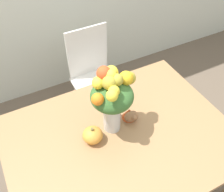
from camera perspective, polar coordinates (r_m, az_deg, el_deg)
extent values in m
plane|color=brown|center=(2.35, 1.48, -19.75)|extent=(12.00, 12.00, 0.00)
cube|color=#9E754C|center=(1.71, 1.93, -9.13)|extent=(1.44, 1.08, 0.03)
cylinder|color=#9E754C|center=(2.22, -20.18, -11.70)|extent=(0.06, 0.06, 0.72)
cylinder|color=#9E754C|center=(2.51, 9.66, -0.50)|extent=(0.06, 0.06, 0.72)
cylinder|color=silver|center=(1.66, 0.00, -4.18)|extent=(0.11, 0.11, 0.24)
cylinder|color=silver|center=(1.70, 0.00, -5.55)|extent=(0.10, 0.10, 0.11)
cylinder|color=#38662D|center=(1.64, 0.69, -3.10)|extent=(0.01, 0.01, 0.29)
cylinder|color=#38662D|center=(1.65, -0.13, -2.80)|extent=(0.00, 0.01, 0.29)
cylinder|color=#38662D|center=(1.63, -0.78, -3.28)|extent=(0.01, 0.01, 0.29)
cylinder|color=#38662D|center=(1.62, -0.35, -3.90)|extent=(0.01, 0.01, 0.29)
cylinder|color=#38662D|center=(1.62, 0.56, -3.78)|extent=(0.00, 0.01, 0.29)
ellipsoid|color=#38662D|center=(1.53, 0.00, 0.00)|extent=(0.26, 0.26, 0.16)
sphere|color=#AD9E33|center=(1.57, 3.80, 3.93)|extent=(0.08, 0.08, 0.08)
sphere|color=#AD9E33|center=(1.49, -0.34, 3.88)|extent=(0.06, 0.06, 0.06)
sphere|color=orange|center=(1.43, -3.17, -0.71)|extent=(0.07, 0.07, 0.07)
sphere|color=yellow|center=(1.46, -0.31, 4.47)|extent=(0.07, 0.07, 0.07)
sphere|color=yellow|center=(1.42, 0.41, 1.04)|extent=(0.07, 0.07, 0.07)
sphere|color=#D64C23|center=(1.47, -1.76, 4.96)|extent=(0.09, 0.09, 0.09)
sphere|color=yellow|center=(1.37, 0.00, 0.09)|extent=(0.07, 0.07, 0.07)
sphere|color=#AD9E33|center=(1.44, -0.57, 2.91)|extent=(0.09, 0.09, 0.09)
sphere|color=yellow|center=(1.53, 3.07, 3.90)|extent=(0.09, 0.09, 0.09)
sphere|color=yellow|center=(1.53, -0.14, 5.17)|extent=(0.08, 0.08, 0.08)
sphere|color=yellow|center=(1.47, -3.06, 2.86)|extent=(0.07, 0.07, 0.07)
sphere|color=#AD9E33|center=(1.45, 1.12, 3.54)|extent=(0.07, 0.07, 0.07)
ellipsoid|color=gold|center=(1.65, -4.23, -8.48)|extent=(0.13, 0.13, 0.10)
cylinder|color=brown|center=(1.61, -4.34, -7.31)|extent=(0.02, 0.02, 0.02)
ellipsoid|color=#936642|center=(1.76, 4.20, -4.44)|extent=(0.10, 0.07, 0.08)
cone|color=#C64C23|center=(1.77, 3.76, -3.81)|extent=(0.10, 0.10, 0.08)
sphere|color=#936642|center=(1.72, 4.92, -4.76)|extent=(0.03, 0.03, 0.03)
cube|color=white|center=(2.49, -3.07, 2.44)|extent=(0.43, 0.43, 0.02)
cylinder|color=white|center=(2.50, -4.67, -4.95)|extent=(0.04, 0.04, 0.43)
cylinder|color=white|center=(2.60, 2.13, -2.26)|extent=(0.04, 0.04, 0.43)
cylinder|color=white|center=(2.72, -7.68, -0.10)|extent=(0.04, 0.04, 0.43)
cylinder|color=white|center=(2.81, -1.31, 2.22)|extent=(0.04, 0.04, 0.43)
cube|color=white|center=(2.48, -5.37, 9.62)|extent=(0.40, 0.02, 0.50)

